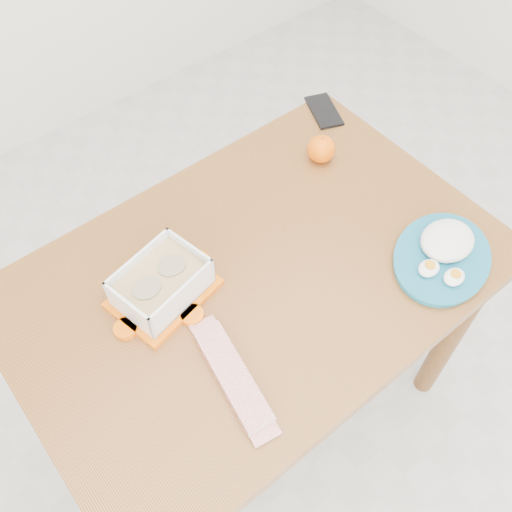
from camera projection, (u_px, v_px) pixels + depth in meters
ground at (336, 403)px, 1.84m from camera, size 3.50×3.50×0.00m
dining_table at (256, 300)px, 1.33m from camera, size 1.06×0.71×0.75m
food_container at (161, 284)px, 1.17m from camera, size 0.23×0.20×0.09m
orange_fruit at (321, 149)px, 1.41m from camera, size 0.07×0.07×0.07m
rice_plate at (444, 251)px, 1.24m from camera, size 0.33×0.33×0.07m
candy_bar at (233, 376)px, 1.08m from camera, size 0.10×0.24×0.02m
smartphone at (324, 111)px, 1.54m from camera, size 0.11×0.15×0.01m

